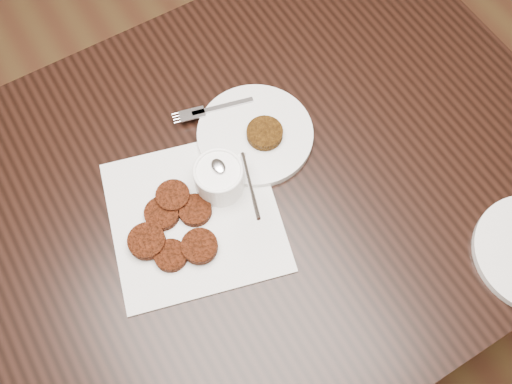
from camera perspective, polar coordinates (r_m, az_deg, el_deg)
floor at (r=1.76m, az=-0.12°, el=-12.45°), size 4.00×4.00×0.00m
table at (r=1.41m, az=-3.13°, el=-7.59°), size 1.40×0.90×0.75m
napkin at (r=1.05m, az=-6.02°, el=-2.37°), size 0.36×0.36×0.00m
sauce_ramekin at (r=1.02m, az=-3.74°, el=2.20°), size 0.15×0.15×0.13m
patty_cluster at (r=1.04m, az=-8.03°, el=-3.21°), size 0.23×0.23×0.02m
plate_with_patty at (r=1.11m, az=-0.09°, el=5.87°), size 0.27×0.27×0.03m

